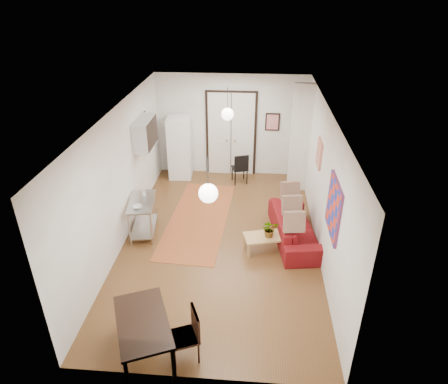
# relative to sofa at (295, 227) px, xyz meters

# --- Properties ---
(floor) EXTENTS (7.00, 7.00, 0.00)m
(floor) POSITION_rel_sofa_xyz_m (-1.62, -0.16, -0.31)
(floor) COLOR brown
(floor) RESTS_ON ground
(ceiling) EXTENTS (4.20, 7.00, 0.02)m
(ceiling) POSITION_rel_sofa_xyz_m (-1.62, -0.16, 2.59)
(ceiling) COLOR white
(ceiling) RESTS_ON wall_back
(wall_back) EXTENTS (4.20, 0.02, 2.90)m
(wall_back) POSITION_rel_sofa_xyz_m (-1.62, 3.34, 1.14)
(wall_back) COLOR white
(wall_back) RESTS_ON floor
(wall_front) EXTENTS (4.20, 0.02, 2.90)m
(wall_front) POSITION_rel_sofa_xyz_m (-1.62, -3.66, 1.14)
(wall_front) COLOR white
(wall_front) RESTS_ON floor
(wall_left) EXTENTS (0.02, 7.00, 2.90)m
(wall_left) POSITION_rel_sofa_xyz_m (-3.72, -0.16, 1.14)
(wall_left) COLOR white
(wall_left) RESTS_ON floor
(wall_right) EXTENTS (0.02, 7.00, 2.90)m
(wall_right) POSITION_rel_sofa_xyz_m (0.48, -0.16, 1.14)
(wall_right) COLOR white
(wall_right) RESTS_ON floor
(double_doors) EXTENTS (1.44, 0.06, 2.50)m
(double_doors) POSITION_rel_sofa_xyz_m (-1.62, 3.29, 0.89)
(double_doors) COLOR silver
(double_doors) RESTS_ON wall_back
(stub_partition) EXTENTS (0.50, 0.10, 2.90)m
(stub_partition) POSITION_rel_sofa_xyz_m (0.23, 2.39, 1.14)
(stub_partition) COLOR white
(stub_partition) RESTS_ON floor
(wall_cabinet) EXTENTS (0.35, 1.00, 0.70)m
(wall_cabinet) POSITION_rel_sofa_xyz_m (-3.54, 1.34, 1.59)
(wall_cabinet) COLOR silver
(wall_cabinet) RESTS_ON wall_left
(painting_popart) EXTENTS (0.05, 1.00, 1.00)m
(painting_popart) POSITION_rel_sofa_xyz_m (0.45, -1.41, 1.34)
(painting_popart) COLOR red
(painting_popart) RESTS_ON wall_right
(painting_abstract) EXTENTS (0.05, 0.50, 0.60)m
(painting_abstract) POSITION_rel_sofa_xyz_m (0.45, 0.64, 1.49)
(painting_abstract) COLOR beige
(painting_abstract) RESTS_ON wall_right
(poster_back) EXTENTS (0.40, 0.03, 0.50)m
(poster_back) POSITION_rel_sofa_xyz_m (-0.47, 3.31, 1.29)
(poster_back) COLOR red
(poster_back) RESTS_ON wall_back
(print_left) EXTENTS (0.03, 0.44, 0.54)m
(print_left) POSITION_rel_sofa_xyz_m (-3.69, 1.84, 1.64)
(print_left) COLOR #965C3E
(print_left) RESTS_ON wall_left
(pendant_back) EXTENTS (0.30, 0.30, 0.80)m
(pendant_back) POSITION_rel_sofa_xyz_m (-1.62, 1.84, 1.94)
(pendant_back) COLOR white
(pendant_back) RESTS_ON ceiling
(pendant_front) EXTENTS (0.30, 0.30, 0.80)m
(pendant_front) POSITION_rel_sofa_xyz_m (-1.62, -2.16, 1.94)
(pendant_front) COLOR white
(pendant_front) RESTS_ON ceiling
(kilim_rug) EXTENTS (1.56, 3.65, 0.01)m
(kilim_rug) POSITION_rel_sofa_xyz_m (-2.22, 0.67, -0.31)
(kilim_rug) COLOR #AF562B
(kilim_rug) RESTS_ON floor
(sofa) EXTENTS (1.12, 2.21, 0.62)m
(sofa) POSITION_rel_sofa_xyz_m (0.00, 0.00, 0.00)
(sofa) COLOR maroon
(sofa) RESTS_ON floor
(coffee_table) EXTENTS (0.94, 0.67, 0.38)m
(coffee_table) POSITION_rel_sofa_xyz_m (-0.67, -0.50, 0.02)
(coffee_table) COLOR tan
(coffee_table) RESTS_ON floor
(potted_plant) EXTENTS (0.36, 0.39, 0.37)m
(potted_plant) POSITION_rel_sofa_xyz_m (-0.57, -0.50, 0.25)
(potted_plant) COLOR #37612C
(potted_plant) RESTS_ON coffee_table
(kitchen_counter) EXTENTS (0.69, 1.15, 0.83)m
(kitchen_counter) POSITION_rel_sofa_xyz_m (-3.37, -0.03, 0.21)
(kitchen_counter) COLOR #ADAFB1
(kitchen_counter) RESTS_ON floor
(bowl) EXTENTS (0.25, 0.25, 0.05)m
(bowl) POSITION_rel_sofa_xyz_m (-3.37, -0.33, 0.54)
(bowl) COLOR silver
(bowl) RESTS_ON kitchen_counter
(soap_bottle) EXTENTS (0.10, 0.10, 0.17)m
(soap_bottle) POSITION_rel_sofa_xyz_m (-3.37, 0.22, 0.61)
(soap_bottle) COLOR teal
(soap_bottle) RESTS_ON kitchen_counter
(fridge) EXTENTS (0.66, 0.66, 1.78)m
(fridge) POSITION_rel_sofa_xyz_m (-3.06, 2.95, 0.58)
(fridge) COLOR white
(fridge) RESTS_ON floor
(dining_table) EXTENTS (1.17, 1.46, 0.71)m
(dining_table) POSITION_rel_sofa_xyz_m (-2.49, -3.31, 0.32)
(dining_table) COLOR black
(dining_table) RESTS_ON floor
(dining_chair_near) EXTENTS (0.54, 0.65, 0.88)m
(dining_chair_near) POSITION_rel_sofa_xyz_m (-1.89, -3.23, 0.20)
(dining_chair_near) COLOR #361B11
(dining_chair_near) RESTS_ON floor
(dining_chair_far) EXTENTS (0.54, 0.65, 0.88)m
(dining_chair_far) POSITION_rel_sofa_xyz_m (-1.89, -3.23, 0.20)
(dining_chair_far) COLOR #361B11
(dining_chair_far) RESTS_ON floor
(black_side_chair) EXTENTS (0.50, 0.51, 0.88)m
(black_side_chair) POSITION_rel_sofa_xyz_m (-1.33, 2.79, 0.20)
(black_side_chair) COLOR black
(black_side_chair) RESTS_ON floor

